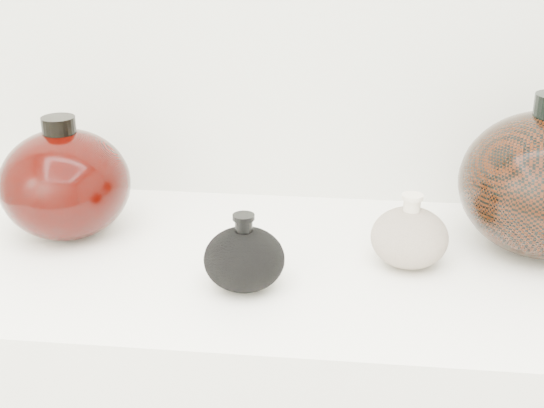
# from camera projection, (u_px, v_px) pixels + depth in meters

# --- Properties ---
(room) EXTENTS (3.04, 2.42, 2.64)m
(room) POSITION_uv_depth(u_px,v_px,m) (157.00, 149.00, 0.34)
(room) COLOR #5E5E5E
(room) RESTS_ON ground
(black_gourd_vase) EXTENTS (0.13, 0.13, 0.11)m
(black_gourd_vase) POSITION_uv_depth(u_px,v_px,m) (244.00, 258.00, 1.03)
(black_gourd_vase) COLOR black
(black_gourd_vase) RESTS_ON display_counter
(cream_gourd_vase) EXTENTS (0.14, 0.14, 0.11)m
(cream_gourd_vase) POSITION_uv_depth(u_px,v_px,m) (409.00, 237.00, 1.09)
(cream_gourd_vase) COLOR #C3B496
(cream_gourd_vase) RESTS_ON display_counter
(left_round_pot) EXTENTS (0.26, 0.26, 0.19)m
(left_round_pot) POSITION_uv_depth(u_px,v_px,m) (65.00, 183.00, 1.17)
(left_round_pot) COLOR black
(left_round_pot) RESTS_ON display_counter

